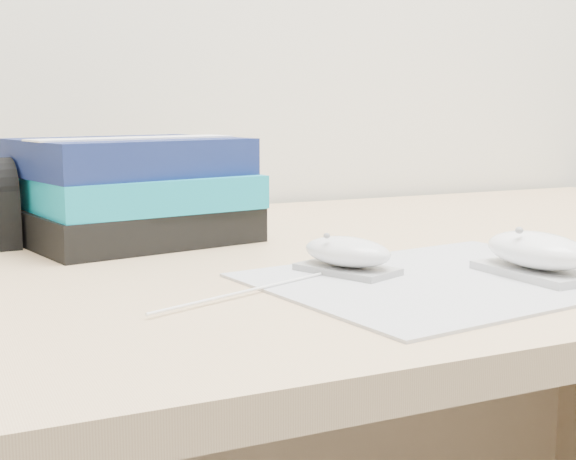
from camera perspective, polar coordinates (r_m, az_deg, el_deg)
name	(u,v)px	position (r m, az deg, el deg)	size (l,w,h in m)	color
desk	(273,429)	(1.02, -1.04, -13.95)	(1.60, 0.80, 0.73)	tan
mousepad	(449,279)	(0.75, 11.36, -3.42)	(0.34, 0.26, 0.00)	#95969E
mouse_rear	(347,255)	(0.75, 4.23, -1.77)	(0.08, 0.11, 0.04)	#959597
mouse_front	(537,254)	(0.77, 17.28, -1.64)	(0.07, 0.12, 0.05)	#AFAFB2
usb_cable	(243,292)	(0.67, -3.23, -4.43)	(0.00, 0.00, 0.20)	white
book_stack	(134,191)	(0.96, -10.90, 2.77)	(0.28, 0.24, 0.12)	black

